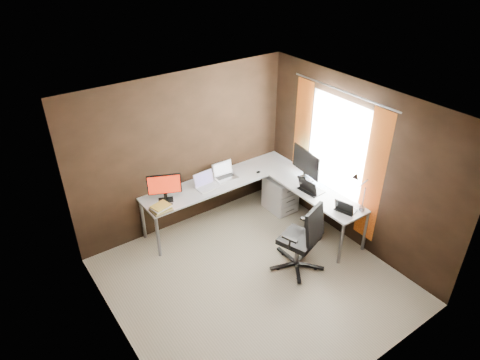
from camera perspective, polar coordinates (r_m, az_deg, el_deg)
name	(u,v)px	position (r m, az deg, el deg)	size (l,w,h in m)	color
room	(273,194)	(5.49, 4.46, -1.91)	(3.60, 3.60, 2.50)	tan
desk	(257,188)	(6.71, 2.33, -1.12)	(2.65, 2.25, 0.73)	white
drawer_pedestal	(280,194)	(7.31, 5.40, -1.81)	(0.42, 0.50, 0.60)	white
monitor_left	(164,186)	(6.31, -10.05, -0.80)	(0.46, 0.24, 0.43)	black
monitor_right	(306,163)	(6.77, 8.80, 2.20)	(0.18, 0.64, 0.52)	black
laptop_white	(206,184)	(6.65, -4.57, -0.52)	(0.36, 0.26, 0.23)	white
laptop_silver	(224,174)	(6.88, -2.09, 0.79)	(0.37, 0.27, 0.24)	silver
laptop_black_big	(310,188)	(6.60, 9.28, -1.12)	(0.28, 0.38, 0.24)	black
laptop_black_small	(345,209)	(6.27, 13.83, -3.72)	(0.27, 0.33, 0.19)	black
book_stack	(161,208)	(6.20, -10.50, -3.70)	(0.30, 0.26, 0.09)	#A18E57
mouse_left	(171,204)	(6.30, -9.25, -3.22)	(0.08, 0.05, 0.03)	black
mouse_corner	(258,172)	(7.01, 2.46, 1.06)	(0.08, 0.05, 0.03)	black
desk_lamp	(359,188)	(6.16, 15.54, -1.04)	(0.19, 0.22, 0.58)	slate
office_chair	(300,249)	(6.15, 8.00, -9.12)	(0.60, 0.64, 1.08)	black
wastebasket	(313,228)	(6.81, 9.77, -6.29)	(0.29, 0.29, 0.34)	black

